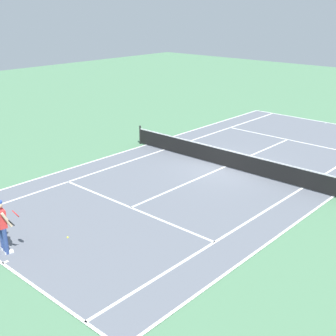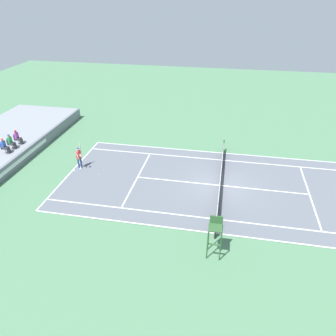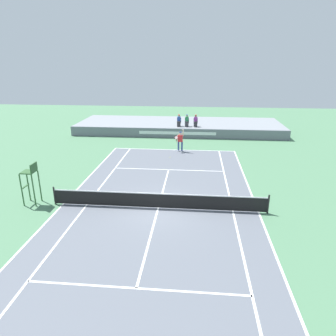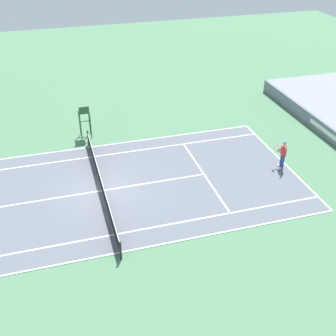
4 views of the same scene
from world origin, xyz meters
name	(u,v)px [view 4 (image 4 of 4)]	position (x,y,z in m)	size (l,w,h in m)	color
ground_plane	(102,191)	(0.00, 0.00, 0.00)	(80.00, 80.00, 0.00)	#4C7A56
court	(102,191)	(0.00, 0.00, 0.01)	(11.08, 23.88, 0.03)	slate
net	(101,184)	(0.00, 0.00, 0.52)	(11.98, 0.10, 1.07)	black
tennis_player	(283,154)	(0.58, 11.44, 0.99)	(0.82, 0.62, 2.08)	navy
tennis_ball	(249,165)	(-0.16, 9.55, 0.03)	(0.07, 0.07, 0.07)	#D1E533
umpire_chair	(84,117)	(-7.21, 0.00, 1.56)	(0.77, 0.77, 2.44)	#2D562D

